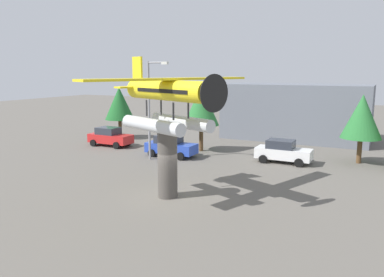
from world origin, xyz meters
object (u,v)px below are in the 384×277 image
at_px(streetlight_primary, 151,103).
at_px(tree_west, 119,103).
at_px(display_pedestal, 168,164).
at_px(tree_east, 201,106).
at_px(car_near_red, 110,137).
at_px(car_far_white, 283,151).
at_px(floatplane_monument, 168,99).
at_px(storefront_building, 296,112).
at_px(car_mid_blue, 171,146).
at_px(tree_center_back, 362,117).

relative_size(streetlight_primary, tree_west, 1.44).
bearing_deg(display_pedestal, streetlight_primary, 128.35).
bearing_deg(streetlight_primary, tree_east, 66.96).
bearing_deg(car_near_red, car_far_white, 2.77).
xyz_separation_m(floatplane_monument, car_far_white, (3.64, 11.11, -4.60)).
bearing_deg(tree_west, storefront_building, 25.36).
xyz_separation_m(car_mid_blue, storefront_building, (7.37, 13.02, 1.95)).
bearing_deg(car_near_red, tree_east, 12.14).
relative_size(storefront_building, tree_center_back, 2.73).
relative_size(streetlight_primary, storefront_building, 0.54).
distance_m(floatplane_monument, tree_center_back, 16.35).
height_order(car_far_white, storefront_building, storefront_building).
distance_m(car_far_white, streetlight_primary, 10.88).
xyz_separation_m(streetlight_primary, tree_east, (2.05, 4.81, -0.47)).
distance_m(tree_east, tree_center_back, 12.85).
bearing_deg(car_far_white, tree_center_back, 25.14).
bearing_deg(tree_west, car_near_red, -65.24).
height_order(streetlight_primary, storefront_building, streetlight_primary).
bearing_deg(car_far_white, car_near_red, -177.23).
relative_size(floatplane_monument, tree_west, 1.88).
bearing_deg(tree_west, car_mid_blue, -29.57).
height_order(car_near_red, tree_center_back, tree_center_back).
distance_m(car_near_red, car_mid_blue, 7.46).
bearing_deg(streetlight_primary, tree_west, 140.76).
xyz_separation_m(car_near_red, car_far_white, (16.15, 0.78, 0.00)).
relative_size(storefront_building, tree_west, 2.69).
bearing_deg(car_near_red, tree_west, 114.76).
distance_m(car_far_white, tree_west, 18.42).
distance_m(floatplane_monument, car_near_red, 16.86).
bearing_deg(storefront_building, tree_east, -121.63).
xyz_separation_m(display_pedestal, car_far_white, (3.76, 11.06, -1.02)).
bearing_deg(tree_east, tree_west, 168.94).
xyz_separation_m(display_pedestal, floatplane_monument, (0.12, -0.05, 3.57)).
relative_size(car_far_white, streetlight_primary, 0.54).
distance_m(car_near_red, tree_east, 9.38).
height_order(car_near_red, streetlight_primary, streetlight_primary).
distance_m(car_mid_blue, car_far_white, 9.04).
xyz_separation_m(display_pedestal, car_mid_blue, (-5.03, 8.98, -1.02)).
height_order(car_near_red, car_far_white, same).
distance_m(tree_west, tree_center_back, 23.21).
relative_size(floatplane_monument, car_far_white, 2.40).
xyz_separation_m(floatplane_monument, streetlight_primary, (-5.91, 7.37, -0.99)).
relative_size(streetlight_primary, tree_center_back, 1.46).
bearing_deg(tree_east, floatplane_monument, -72.39).
bearing_deg(storefront_building, streetlight_primary, -118.96).
relative_size(display_pedestal, car_far_white, 0.91).
bearing_deg(streetlight_primary, car_far_white, 21.36).
bearing_deg(streetlight_primary, floatplane_monument, -51.26).
bearing_deg(tree_center_back, car_near_red, -171.37).
bearing_deg(display_pedestal, car_mid_blue, 119.27).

